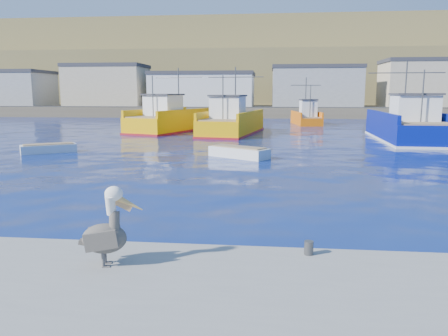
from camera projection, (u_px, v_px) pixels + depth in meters
The scene contains 10 objects.
ground at pixel (197, 226), 13.13m from camera, with size 260.00×260.00×0.00m, color #071156.
dock_bollards at pixel (199, 244), 9.63m from camera, with size 36.20×0.20×0.30m.
far_shore at pixel (263, 75), 118.66m from camera, with size 200.00×81.00×24.00m.
trawler_yellow_a at pixel (172, 120), 46.12m from camera, with size 8.05×13.33×6.69m.
trawler_yellow_b at pixel (232, 123), 42.74m from camera, with size 6.01×12.44×6.59m.
trawler_blue at pixel (408, 127), 36.72m from camera, with size 6.31×13.32×6.75m.
boat_orange at pixel (307, 117), 55.44m from camera, with size 3.83×7.60×5.95m.
skiff_left at pixel (49, 149), 29.16m from camera, with size 3.56×2.92×0.75m.
skiff_mid at pixel (239, 153), 27.03m from camera, with size 3.97×3.23×0.84m.
pelican at pixel (107, 232), 8.72m from camera, with size 1.32×0.68×1.63m.
Camera 1 is at (2.12, -12.50, 3.93)m, focal length 35.00 mm.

